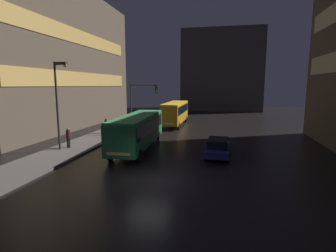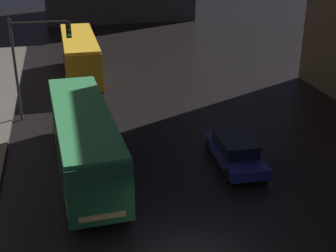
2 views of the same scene
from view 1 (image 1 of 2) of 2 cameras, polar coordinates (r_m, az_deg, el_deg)
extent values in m
plane|color=black|center=(16.46, -4.25, -11.72)|extent=(120.00, 120.00, 0.00)
cube|color=#56514C|center=(28.72, -16.16, -2.96)|extent=(4.00, 48.00, 0.15)
cube|color=brown|center=(40.05, -24.55, 13.11)|extent=(10.00, 31.93, 18.58)
cube|color=#E0B25B|center=(37.23, -18.02, 9.64)|extent=(0.24, 27.14, 1.80)
cube|color=#E0B25B|center=(37.72, -18.43, 17.75)|extent=(0.24, 27.14, 1.80)
cube|color=#2D2D33|center=(64.92, 11.60, 11.58)|extent=(18.00, 12.00, 18.13)
cube|color=#EAC66B|center=(65.50, 3.56, 8.54)|extent=(0.24, 10.20, 1.80)
cube|color=#EAC66B|center=(65.69, 3.60, 13.23)|extent=(0.24, 10.20, 1.80)
cube|color=#236B38|center=(23.86, -6.54, -0.91)|extent=(3.00, 10.80, 2.41)
cube|color=black|center=(23.78, -6.56, 0.18)|extent=(3.02, 9.94, 1.10)
cube|color=#399252|center=(23.67, -6.59, 2.16)|extent=(2.94, 10.58, 0.16)
cube|color=#F4CC72|center=(19.02, -10.79, -6.01)|extent=(1.73, 0.19, 0.20)
cylinder|color=black|center=(20.12, -6.32, -6.42)|extent=(0.30, 1.01, 1.00)
cylinder|color=black|center=(20.81, -12.41, -6.05)|extent=(0.30, 1.01, 1.00)
cylinder|color=black|center=(27.60, -2.05, -2.18)|extent=(0.30, 1.01, 1.00)
cylinder|color=black|center=(28.12, -6.61, -2.03)|extent=(0.30, 1.01, 1.00)
cube|color=orange|center=(38.24, 1.55, 2.96)|extent=(2.45, 10.30, 2.60)
cube|color=black|center=(38.19, 1.56, 3.78)|extent=(2.51, 9.47, 1.10)
cube|color=yellow|center=(38.13, 1.56, 5.02)|extent=(2.40, 10.09, 0.16)
cube|color=#F4CC72|center=(33.32, 0.02, 0.52)|extent=(1.68, 0.11, 0.20)
cylinder|color=black|center=(34.57, 2.27, 0.07)|extent=(0.25, 1.00, 1.00)
cylinder|color=black|center=(34.99, -1.29, 0.18)|extent=(0.25, 1.00, 1.00)
cylinder|color=black|center=(41.91, 3.91, 1.60)|extent=(0.25, 1.00, 1.00)
cylinder|color=black|center=(42.25, 0.95, 1.68)|extent=(0.25, 1.00, 1.00)
cube|color=navy|center=(22.12, 10.79, -4.98)|extent=(2.06, 4.81, 0.50)
cube|color=black|center=(22.00, 10.84, -3.58)|extent=(1.70, 2.67, 0.61)
cylinder|color=black|center=(20.54, 12.91, -6.79)|extent=(0.23, 0.65, 0.64)
cylinder|color=black|center=(20.63, 8.11, -6.58)|extent=(0.23, 0.65, 0.64)
cylinder|color=black|center=(23.77, 13.08, -4.65)|extent=(0.23, 0.65, 0.64)
cylinder|color=black|center=(23.85, 8.95, -4.49)|extent=(0.23, 0.65, 0.64)
cylinder|color=black|center=(32.04, -13.48, -0.76)|extent=(0.14, 0.14, 0.82)
cylinder|color=black|center=(31.96, -13.19, -0.78)|extent=(0.14, 0.14, 0.82)
cylinder|color=#422319|center=(31.89, -13.38, 0.56)|extent=(0.49, 0.49, 0.68)
sphere|color=#8C664C|center=(31.83, -13.41, 1.37)|extent=(0.22, 0.22, 0.22)
cylinder|color=black|center=(25.61, -21.00, -3.44)|extent=(0.14, 0.14, 0.87)
cylinder|color=black|center=(25.52, -20.66, -3.46)|extent=(0.14, 0.14, 0.87)
cylinder|color=#4C191E|center=(25.42, -20.93, -1.68)|extent=(0.52, 0.52, 0.73)
sphere|color=#8C664C|center=(25.34, -20.99, -0.63)|extent=(0.22, 0.22, 0.22)
cylinder|color=#2D2D2D|center=(31.79, -8.08, 3.86)|extent=(0.16, 0.16, 6.11)
cylinder|color=#2D2D2D|center=(31.17, -5.40, 8.88)|extent=(3.19, 0.12, 0.12)
cube|color=black|center=(30.75, -2.52, 7.98)|extent=(0.30, 0.24, 0.90)
sphere|color=#390706|center=(30.61, -2.58, 8.50)|extent=(0.18, 0.18, 0.18)
sphere|color=#3B2B07|center=(30.61, -2.58, 7.98)|extent=(0.18, 0.18, 0.18)
sphere|color=green|center=(30.62, -2.58, 7.45)|extent=(0.18, 0.18, 0.18)
cylinder|color=#2D2D2D|center=(24.68, -22.98, 3.90)|extent=(0.18, 0.18, 7.60)
cube|color=#383838|center=(24.35, -22.31, 12.49)|extent=(1.10, 0.36, 0.24)
sphere|color=#F4CC72|center=(24.12, -21.49, 12.22)|extent=(0.32, 0.32, 0.32)
camera|label=2|loc=(9.76, -67.54, 34.36)|focal=50.00mm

